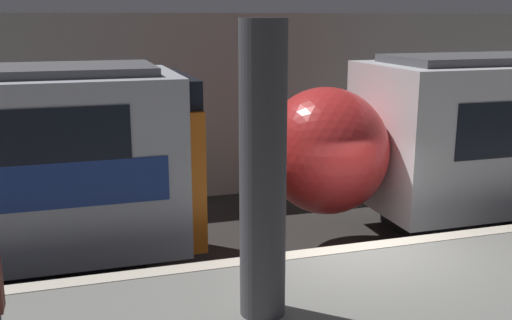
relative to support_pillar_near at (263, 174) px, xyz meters
The scene contains 3 objects.
ground_plane 3.92m from the support_pillar_near, 38.90° to the left, with size 120.00×120.00×0.00m, color #282623.
station_rear_barrier 8.79m from the support_pillar_near, 76.24° to the left, with size 50.00×0.15×4.67m.
support_pillar_near is the anchor object (origin of this frame).
Camera 1 is at (-4.10, -7.95, 4.61)m, focal length 42.00 mm.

